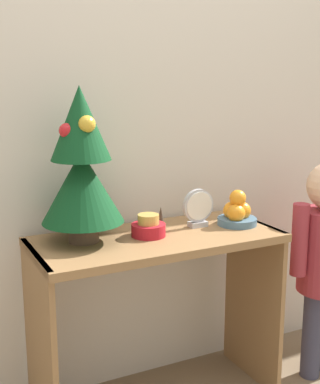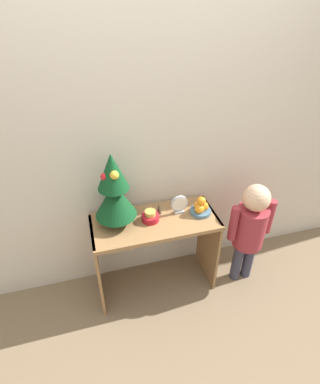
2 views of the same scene
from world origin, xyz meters
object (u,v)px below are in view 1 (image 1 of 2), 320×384
at_px(mini_tree, 81,166).
at_px(figurine, 161,218).
at_px(fruit_bowl, 237,213).
at_px(singing_bowl, 148,227).
at_px(desk_clock, 198,208).

distance_m(mini_tree, figurine, 0.39).
relative_size(mini_tree, fruit_bowl, 3.53).
relative_size(singing_bowl, desk_clock, 0.85).
relative_size(fruit_bowl, figurine, 1.73).
height_order(mini_tree, singing_bowl, mini_tree).
bearing_deg(singing_bowl, mini_tree, 169.98).
distance_m(mini_tree, singing_bowl, 0.34).
xyz_separation_m(fruit_bowl, singing_bowl, (-0.38, 0.02, -0.01)).
height_order(fruit_bowl, figurine, fruit_bowl).
height_order(singing_bowl, desk_clock, desk_clock).
bearing_deg(singing_bowl, figurine, 36.49).
bearing_deg(figurine, singing_bowl, -143.51).
height_order(mini_tree, fruit_bowl, mini_tree).
bearing_deg(desk_clock, mini_tree, 178.09).
bearing_deg(mini_tree, singing_bowl, -10.02).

